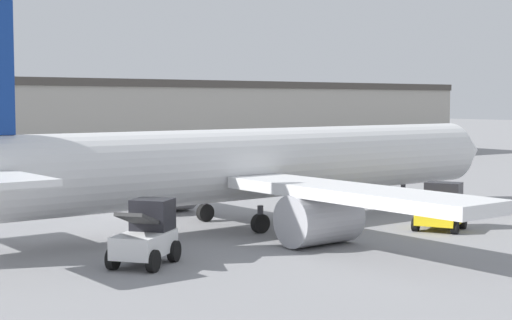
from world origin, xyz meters
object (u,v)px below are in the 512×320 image
(airplane, at_px, (240,166))
(ground_crew_worker, at_px, (442,199))
(belt_loader_truck, at_px, (147,235))
(pushback_tug, at_px, (441,209))

(airplane, xyz_separation_m, ground_crew_worker, (11.10, -3.10, -2.12))
(belt_loader_truck, bearing_deg, airplane, -3.45)
(ground_crew_worker, bearing_deg, airplane, 60.20)
(belt_loader_truck, distance_m, pushback_tug, 15.35)
(belt_loader_truck, xyz_separation_m, pushback_tug, (15.33, -0.81, -0.12))
(airplane, height_order, pushback_tug, airplane)
(airplane, distance_m, pushback_tug, 9.92)
(airplane, relative_size, ground_crew_worker, 23.19)
(ground_crew_worker, distance_m, pushback_tug, 5.04)
(ground_crew_worker, height_order, pushback_tug, pushback_tug)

